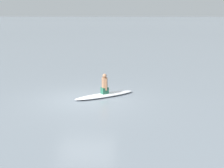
{
  "coord_description": "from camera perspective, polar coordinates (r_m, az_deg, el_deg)",
  "views": [
    {
      "loc": [
        13.18,
        1.93,
        3.72
      ],
      "look_at": [
        -0.49,
        1.1,
        0.6
      ],
      "focal_mm": 51.63,
      "sensor_mm": 36.0,
      "label": 1
    }
  ],
  "objects": [
    {
      "name": "ground_plane",
      "position": [
        13.83,
        -4.68,
        -2.81
      ],
      "size": [
        400.0,
        400.0,
        0.0
      ],
      "primitive_type": "plane",
      "color": "gray"
    },
    {
      "name": "person_paddler",
      "position": [
        14.17,
        -1.32,
        -0.12
      ],
      "size": [
        0.37,
        0.38,
        0.89
      ],
      "rotation": [
        0.0,
        0.0,
        -0.95
      ],
      "color": "#26664C",
      "rests_on": "surfboard"
    },
    {
      "name": "surfboard",
      "position": [
        14.29,
        -1.31,
        -1.97
      ],
      "size": [
        2.2,
        2.75,
        0.14
      ],
      "primitive_type": "ellipsoid",
      "rotation": [
        0.0,
        0.0,
        -0.95
      ],
      "color": "white",
      "rests_on": "ground"
    }
  ]
}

